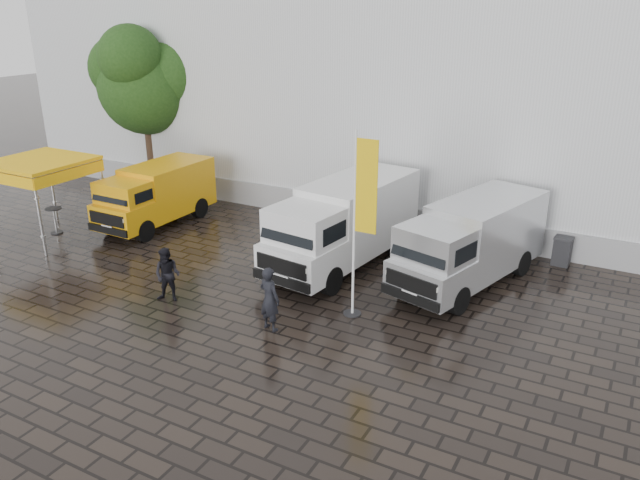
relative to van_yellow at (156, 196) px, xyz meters
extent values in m
plane|color=black|center=(9.19, -4.14, -1.15)|extent=(120.00, 120.00, 0.00)
cube|color=silver|center=(11.19, 11.86, 4.85)|extent=(44.00, 16.00, 12.00)
cube|color=gray|center=(11.19, 3.81, -0.65)|extent=(44.00, 0.15, 1.00)
cylinder|color=silver|center=(-4.09, -1.42, 0.22)|extent=(0.10, 0.10, 2.75)
cylinder|color=silver|center=(-1.24, -1.42, 0.22)|extent=(0.10, 0.10, 2.75)
cylinder|color=silver|center=(-1.24, -4.27, 0.22)|extent=(0.10, 0.10, 2.75)
cube|color=#FFB90D|center=(-2.66, -2.85, 1.70)|extent=(3.06, 3.06, 0.12)
cube|color=#FFB90D|center=(-2.66, -4.35, 1.40)|extent=(3.01, 0.04, 0.40)
cylinder|color=black|center=(9.97, -3.12, -1.13)|extent=(0.50, 0.50, 0.04)
cylinder|color=white|center=(9.97, -3.12, 1.45)|extent=(0.07, 0.07, 5.21)
cube|color=yellow|center=(10.30, -3.12, 2.60)|extent=(0.60, 0.03, 2.50)
cylinder|color=black|center=(-3.83, 4.04, 0.78)|extent=(0.54, 0.54, 3.87)
sphere|color=#1A3811|center=(-3.83, 4.04, 3.49)|extent=(4.26, 4.26, 4.26)
sphere|color=#1A3811|center=(-4.43, 4.94, 5.23)|extent=(2.51, 2.51, 2.51)
cylinder|color=black|center=(-2.72, -2.58, -0.65)|extent=(0.60, 0.60, 1.00)
cube|color=black|center=(14.54, 3.39, -0.67)|extent=(0.61, 0.61, 0.97)
imported|color=black|center=(8.40, -4.94, -0.26)|extent=(0.73, 0.56, 1.80)
imported|color=black|center=(4.87, -4.91, -0.34)|extent=(0.94, 0.83, 1.63)
camera|label=1|loc=(16.61, -17.26, 7.08)|focal=35.00mm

